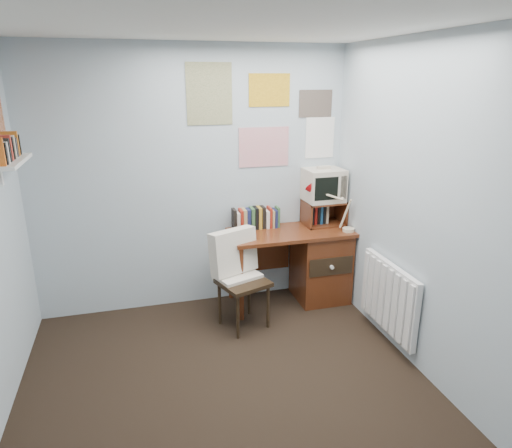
{
  "coord_description": "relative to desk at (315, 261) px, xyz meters",
  "views": [
    {
      "loc": [
        -0.55,
        -2.51,
        2.2
      ],
      "look_at": [
        0.42,
        1.0,
        1.02
      ],
      "focal_mm": 32.0,
      "sensor_mm": 36.0,
      "label": 1
    }
  ],
  "objects": [
    {
      "name": "wall_shelf",
      "position": [
        -2.57,
        -0.38,
        1.21
      ],
      "size": [
        0.2,
        0.62,
        0.24
      ],
      "primitive_type": "cube",
      "color": "white",
      "rests_on": "left_wall"
    },
    {
      "name": "tv_riser",
      "position": [
        0.12,
        0.11,
        0.48
      ],
      "size": [
        0.4,
        0.3,
        0.25
      ],
      "primitive_type": "cube",
      "color": "#622D16",
      "rests_on": "desk"
    },
    {
      "name": "radiator",
      "position": [
        0.29,
        -0.93,
        0.01
      ],
      "size": [
        0.09,
        0.8,
        0.6
      ],
      "primitive_type": "cube",
      "color": "white",
      "rests_on": "right_wall"
    },
    {
      "name": "ceiling",
      "position": [
        -1.17,
        -1.48,
        2.09
      ],
      "size": [
        3.0,
        3.5,
        0.02
      ],
      "primitive_type": "cube",
      "color": "white",
      "rests_on": "back_wall"
    },
    {
      "name": "ground",
      "position": [
        -1.17,
        -1.48,
        -0.41
      ],
      "size": [
        3.5,
        3.5,
        0.0
      ],
      "primitive_type": "plane",
      "color": "black",
      "rests_on": "ground"
    },
    {
      "name": "desk_chair",
      "position": [
        -0.84,
        -0.35,
        0.03
      ],
      "size": [
        0.56,
        0.55,
        0.86
      ],
      "primitive_type": "cube",
      "rotation": [
        0.0,
        0.0,
        0.34
      ],
      "color": "black",
      "rests_on": "ground"
    },
    {
      "name": "book_row",
      "position": [
        -0.51,
        0.18,
        0.46
      ],
      "size": [
        0.6,
        0.14,
        0.22
      ],
      "primitive_type": "cube",
      "color": "#622D16",
      "rests_on": "desk"
    },
    {
      "name": "desk",
      "position": [
        0.0,
        0.0,
        0.0
      ],
      "size": [
        1.2,
        0.55,
        0.76
      ],
      "color": "#622D16",
      "rests_on": "ground"
    },
    {
      "name": "desk_lamp",
      "position": [
        0.27,
        -0.16,
        0.57
      ],
      "size": [
        0.31,
        0.28,
        0.42
      ],
      "primitive_type": "cube",
      "rotation": [
        0.0,
        0.0,
        -0.08
      ],
      "color": "#B00B11",
      "rests_on": "desk"
    },
    {
      "name": "posters_back",
      "position": [
        -0.47,
        0.26,
        1.44
      ],
      "size": [
        1.2,
        0.01,
        0.9
      ],
      "primitive_type": "cube",
      "color": "white",
      "rests_on": "back_wall"
    },
    {
      "name": "crt_tv",
      "position": [
        0.11,
        0.13,
        0.78
      ],
      "size": [
        0.38,
        0.35,
        0.35
      ],
      "primitive_type": "cube",
      "rotation": [
        0.0,
        0.0,
        0.03
      ],
      "color": "beige",
      "rests_on": "tv_riser"
    },
    {
      "name": "back_wall",
      "position": [
        -1.17,
        0.27,
        0.84
      ],
      "size": [
        3.0,
        0.02,
        2.5
      ],
      "primitive_type": "cube",
      "color": "#A5B2BD",
      "rests_on": "ground"
    },
    {
      "name": "right_wall",
      "position": [
        0.33,
        -1.48,
        0.84
      ],
      "size": [
        0.02,
        3.5,
        2.5
      ],
      "primitive_type": "cube",
      "color": "#A5B2BD",
      "rests_on": "ground"
    }
  ]
}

